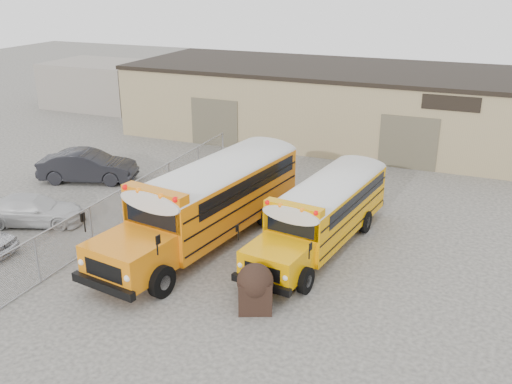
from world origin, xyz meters
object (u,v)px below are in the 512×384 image
at_px(school_bus_right, 373,169).
at_px(car_dark, 88,166).
at_px(tarp_bundle, 255,287).
at_px(school_bus_left, 289,154).
at_px(car_white, 33,210).

xyz_separation_m(school_bus_right, car_dark, (-14.36, -3.05, -0.74)).
bearing_deg(tarp_bundle, school_bus_right, 82.51).
xyz_separation_m(school_bus_left, car_white, (-8.92, -8.29, -1.24)).
bearing_deg(tarp_bundle, car_dark, 148.03).
bearing_deg(car_dark, car_white, 174.64).
xyz_separation_m(school_bus_right, tarp_bundle, (-1.46, -11.10, -0.73)).
relative_size(school_bus_right, car_white, 2.15).
height_order(school_bus_left, school_bus_right, school_bus_left).
bearing_deg(tarp_bundle, school_bus_left, 103.87).
bearing_deg(school_bus_left, car_white, -137.10).
relative_size(school_bus_left, school_bus_right, 1.20).
distance_m(car_white, car_dark, 5.58).
bearing_deg(tarp_bundle, car_white, 167.27).
height_order(school_bus_left, car_dark, school_bus_left).
height_order(tarp_bundle, car_white, tarp_bundle).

